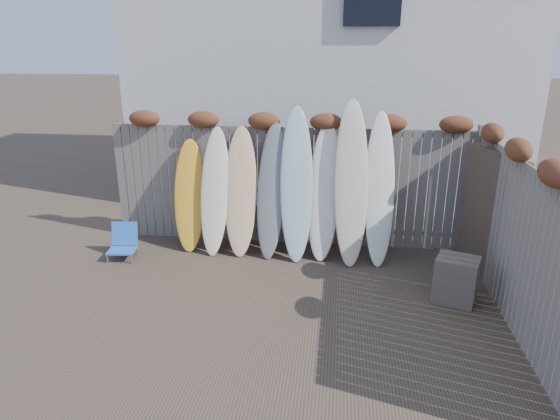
# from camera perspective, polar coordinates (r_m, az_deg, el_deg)

# --- Properties ---
(ground) EXTENTS (80.00, 80.00, 0.00)m
(ground) POSITION_cam_1_polar(r_m,az_deg,el_deg) (6.59, -1.27, -11.71)
(ground) COLOR #493A2D
(back_fence) EXTENTS (6.05, 0.28, 2.24)m
(back_fence) POSITION_cam_1_polar(r_m,az_deg,el_deg) (8.32, 1.39, 3.88)
(back_fence) COLOR slate
(back_fence) RESTS_ON ground
(right_fence) EXTENTS (0.28, 4.40, 2.24)m
(right_fence) POSITION_cam_1_polar(r_m,az_deg,el_deg) (6.63, 25.58, -2.54)
(right_fence) COLOR slate
(right_fence) RESTS_ON ground
(house) EXTENTS (8.50, 5.50, 6.33)m
(house) POSITION_cam_1_polar(r_m,az_deg,el_deg) (12.10, 5.63, 18.30)
(house) COLOR silver
(house) RESTS_ON ground
(beach_chair) EXTENTS (0.46, 0.48, 0.55)m
(beach_chair) POSITION_cam_1_polar(r_m,az_deg,el_deg) (8.43, -17.47, -3.50)
(beach_chair) COLOR blue
(beach_chair) RESTS_ON ground
(wooden_crate) EXTENTS (0.66, 0.60, 0.62)m
(wooden_crate) POSITION_cam_1_polar(r_m,az_deg,el_deg) (7.14, 19.46, -7.49)
(wooden_crate) COLOR #6B6150
(wooden_crate) RESTS_ON ground
(lattice_panel) EXTENTS (0.51, 1.20, 1.90)m
(lattice_panel) POSITION_cam_1_polar(r_m,az_deg,el_deg) (7.67, 22.88, -0.86)
(lattice_panel) COLOR #442F29
(lattice_panel) RESTS_ON ground
(surfboard_0) EXTENTS (0.56, 0.69, 1.80)m
(surfboard_0) POSITION_cam_1_polar(r_m,az_deg,el_deg) (8.37, -10.29, 1.65)
(surfboard_0) COLOR gold
(surfboard_0) RESTS_ON ground
(surfboard_1) EXTENTS (0.49, 0.73, 2.02)m
(surfboard_1) POSITION_cam_1_polar(r_m,az_deg,el_deg) (8.15, -7.48, 2.12)
(surfboard_1) COLOR #F0E9CA
(surfboard_1) RESTS_ON ground
(surfboard_2) EXTENTS (0.56, 0.75, 2.04)m
(surfboard_2) POSITION_cam_1_polar(r_m,az_deg,el_deg) (8.07, -4.52, 2.11)
(surfboard_2) COLOR #E9CE8B
(surfboard_2) RESTS_ON ground
(surfboard_3) EXTENTS (0.51, 0.78, 2.11)m
(surfboard_3) POSITION_cam_1_polar(r_m,az_deg,el_deg) (7.96, -0.99, 2.19)
(surfboard_3) COLOR slate
(surfboard_3) RESTS_ON ground
(surfboard_4) EXTENTS (0.59, 0.88, 2.37)m
(surfboard_4) POSITION_cam_1_polar(r_m,az_deg,el_deg) (7.86, 1.89, 2.96)
(surfboard_4) COLOR #9FB7C0
(surfboard_4) RESTS_ON ground
(surfboard_5) EXTENTS (0.56, 0.78, 2.12)m
(surfboard_5) POSITION_cam_1_polar(r_m,az_deg,el_deg) (7.92, 5.05, 2.07)
(surfboard_5) COLOR white
(surfboard_5) RESTS_ON ground
(surfboard_6) EXTENTS (0.58, 0.90, 2.49)m
(surfboard_6) POSITION_cam_1_polar(r_m,az_deg,el_deg) (7.78, 8.14, 3.08)
(surfboard_6) COLOR beige
(surfboard_6) RESTS_ON ground
(surfboard_7) EXTENTS (0.49, 0.83, 2.31)m
(surfboard_7) POSITION_cam_1_polar(r_m,az_deg,el_deg) (7.85, 11.31, 2.35)
(surfboard_7) COLOR silver
(surfboard_7) RESTS_ON ground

